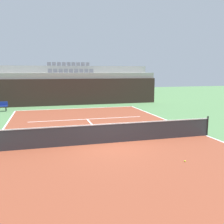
{
  "coord_description": "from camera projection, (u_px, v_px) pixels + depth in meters",
  "views": [
    {
      "loc": [
        -3.04,
        -11.48,
        3.47
      ],
      "look_at": [
        0.68,
        2.0,
        1.2
      ],
      "focal_mm": 40.38,
      "sensor_mm": 36.0,
      "label": 1
    }
  ],
  "objects": [
    {
      "name": "centre_service_line",
      "position": [
        96.0,
        129.0,
        15.32
      ],
      "size": [
        0.1,
        6.4,
        0.0
      ],
      "primitive_type": "cube",
      "color": "white",
      "rests_on": "court_surface"
    },
    {
      "name": "back_wall",
      "position": [
        73.0,
        92.0,
        25.92
      ],
      "size": [
        18.06,
        0.3,
        2.71
      ],
      "primitive_type": "cube",
      "color": "#33231E",
      "rests_on": "ground_plane"
    },
    {
      "name": "sideline_right",
      "position": [
        206.0,
        135.0,
        13.71
      ],
      "size": [
        0.1,
        24.0,
        0.0
      ],
      "primitive_type": "cube",
      "color": "white",
      "rests_on": "court_surface"
    },
    {
      "name": "tennis_net",
      "position": [
        109.0,
        133.0,
        12.2
      ],
      "size": [
        11.08,
        0.08,
        1.07
      ],
      "color": "black",
      "rests_on": "court_surface"
    },
    {
      "name": "stands_tier_upper",
      "position": [
        69.0,
        84.0,
        29.38
      ],
      "size": [
        18.06,
        2.4,
        4.07
      ],
      "primitive_type": "cube",
      "color": "#9E9E99",
      "rests_on": "ground_plane"
    },
    {
      "name": "ground_plane",
      "position": [
        109.0,
        143.0,
        12.28
      ],
      "size": [
        80.0,
        80.0,
        0.0
      ],
      "primitive_type": "plane",
      "color": "#477042"
    },
    {
      "name": "seating_row_upper",
      "position": [
        69.0,
        65.0,
        29.13
      ],
      "size": [
        4.87,
        0.44,
        0.44
      ],
      "color": "slate",
      "rests_on": "stands_tier_upper"
    },
    {
      "name": "stands_tier_lower",
      "position": [
        72.0,
        88.0,
        27.16
      ],
      "size": [
        18.06,
        2.4,
        3.31
      ],
      "primitive_type": "cube",
      "color": "#9E9E99",
      "rests_on": "ground_plane"
    },
    {
      "name": "court_surface",
      "position": [
        109.0,
        143.0,
        12.28
      ],
      "size": [
        11.0,
        24.0,
        0.01
      ],
      "primitive_type": "cube",
      "color": "brown",
      "rests_on": "ground_plane"
    },
    {
      "name": "tennis_ball_1",
      "position": [
        185.0,
        161.0,
        9.71
      ],
      "size": [
        0.07,
        0.07,
        0.07
      ],
      "primitive_type": "sphere",
      "color": "#CCE033",
      "rests_on": "court_surface"
    },
    {
      "name": "baseline_far",
      "position": [
        77.0,
        108.0,
        23.65
      ],
      "size": [
        11.0,
        0.1,
        0.0
      ],
      "primitive_type": "cube",
      "color": "white",
      "rests_on": "court_surface"
    },
    {
      "name": "seating_row_lower",
      "position": [
        71.0,
        72.0,
        26.97
      ],
      "size": [
        4.87,
        0.44,
        0.44
      ],
      "color": "slate",
      "rests_on": "stands_tier_lower"
    },
    {
      "name": "service_line_far",
      "position": [
        87.0,
        119.0,
        18.37
      ],
      "size": [
        8.26,
        0.1,
        0.0
      ],
      "primitive_type": "cube",
      "color": "white",
      "rests_on": "court_surface"
    }
  ]
}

